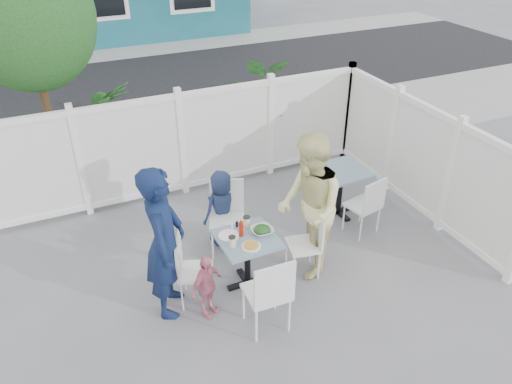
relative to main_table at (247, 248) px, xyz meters
name	(u,v)px	position (x,y,z in m)	size (l,w,h in m)	color
ground	(239,289)	(-0.13, -0.05, -0.53)	(80.00, 80.00, 0.00)	slate
near_sidewalk	(157,155)	(-0.13, 3.75, -0.53)	(24.00, 2.60, 0.01)	gray
street	(116,89)	(-0.13, 7.45, -0.53)	(24.00, 5.00, 0.01)	black
far_sidewalk	(95,54)	(-0.13, 10.55, -0.53)	(24.00, 1.60, 0.01)	gray
fence_back	(182,146)	(-0.03, 2.35, 0.25)	(5.86, 0.08, 1.60)	white
fence_right	(419,160)	(2.87, 0.55, 0.25)	(0.08, 3.66, 1.60)	white
tree	(26,18)	(-1.73, 3.25, 2.06)	(1.80, 1.62, 3.59)	#382316
potted_shrub_a	(112,136)	(-0.92, 3.05, 0.29)	(0.92, 0.92, 1.65)	#103815
potted_shrub_b	(271,114)	(1.73, 2.95, 0.22)	(1.36, 1.18, 1.51)	#103815
main_table	(247,248)	(0.00, 0.00, 0.00)	(0.66, 0.66, 0.69)	#465E79
spare_table	(341,180)	(1.81, 0.87, 0.02)	(0.69, 0.69, 0.71)	#465E79
chair_left	(189,266)	(-0.69, 0.02, -0.04)	(0.49, 0.49, 0.84)	white
chair_right	(309,239)	(0.77, -0.09, -0.04)	(0.44, 0.45, 0.84)	white
chair_back	(227,211)	(0.06, 0.79, 0.02)	(0.56, 0.55, 0.95)	white
chair_near	(270,290)	(-0.08, -0.76, 0.03)	(0.45, 0.43, 0.97)	white
chair_spare	(368,202)	(1.85, 0.28, -0.03)	(0.46, 0.45, 0.87)	white
man	(164,243)	(-0.93, 0.02, 0.36)	(0.65, 0.43, 1.78)	#0E1B3E
woman	(309,208)	(0.77, -0.02, 0.37)	(0.87, 0.68, 1.80)	#D6CD4B
boy	(222,208)	(0.04, 0.92, -0.01)	(0.51, 0.33, 1.05)	#1C284A
toddler	(207,286)	(-0.59, -0.26, -0.14)	(0.46, 0.19, 0.78)	pink
plate_main	(251,246)	(-0.03, -0.17, 0.16)	(0.22, 0.22, 0.01)	white
plate_side	(229,236)	(-0.18, 0.11, 0.16)	(0.23, 0.23, 0.02)	white
salad_bowl	(262,231)	(0.19, 0.01, 0.19)	(0.25, 0.25, 0.06)	white
coffee_cup_a	(232,242)	(-0.21, -0.07, 0.21)	(0.08, 0.08, 0.12)	beige
coffee_cup_b	(247,222)	(0.08, 0.21, 0.22)	(0.08, 0.08, 0.12)	beige
ketchup_bottle	(241,229)	(-0.05, 0.06, 0.24)	(0.05, 0.05, 0.17)	#AD1804
salt_shaker	(232,226)	(-0.09, 0.24, 0.19)	(0.03, 0.03, 0.07)	white
pepper_shaker	(237,224)	(-0.02, 0.25, 0.19)	(0.03, 0.03, 0.07)	black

